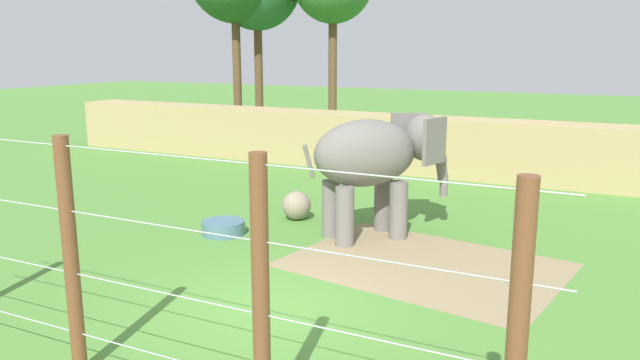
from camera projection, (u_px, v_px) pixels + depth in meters
ground_plane at (273, 309)px, 11.40m from camera, size 120.00×120.00×0.00m
dirt_patch at (425, 265)px, 13.71m from camera, size 6.31×5.02×0.01m
embankment_wall at (459, 147)px, 23.06m from camera, size 36.00×1.80×2.13m
elephant at (377, 158)px, 15.41m from camera, size 3.28×3.55×3.04m
enrichment_ball at (296, 205)px, 17.26m from camera, size 0.80×0.80×0.80m
cable_fence at (151, 275)px, 8.15m from camera, size 10.49×0.21×3.53m
water_tub at (223, 227)px, 15.93m from camera, size 1.10×1.10×0.35m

